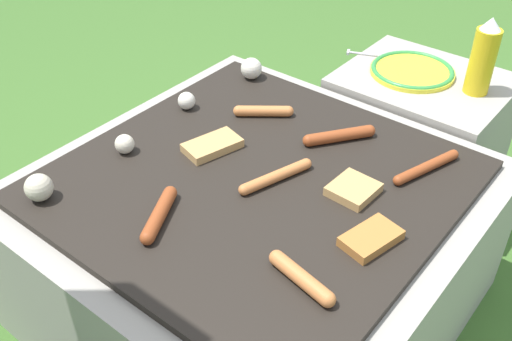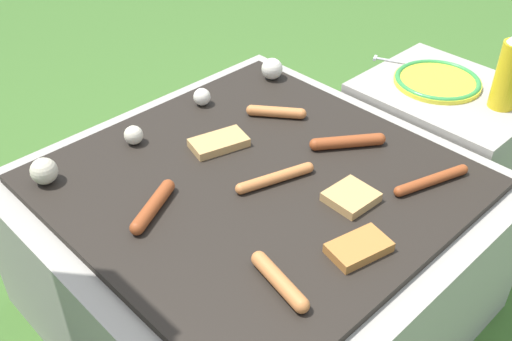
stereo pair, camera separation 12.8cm
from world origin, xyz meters
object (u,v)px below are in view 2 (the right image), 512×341
sausage_front_center (276,112)px  plate_colorful (437,81)px  fork_utensil (406,63)px  condiment_bottle (510,72)px

sausage_front_center → plate_colorful: bearing=-23.1°
plate_colorful → fork_utensil: 0.13m
plate_colorful → fork_utensil: size_ratio=1.17×
sausage_front_center → condiment_bottle: size_ratio=0.60×
condiment_bottle → fork_utensil: (0.02, 0.30, -0.10)m
fork_utensil → plate_colorful: bearing=-105.7°
sausage_front_center → plate_colorful: (0.44, -0.19, -0.00)m
sausage_front_center → fork_utensil: bearing=-7.4°
plate_colorful → fork_utensil: plate_colorful is taller
sausage_front_center → fork_utensil: (0.47, -0.06, -0.01)m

